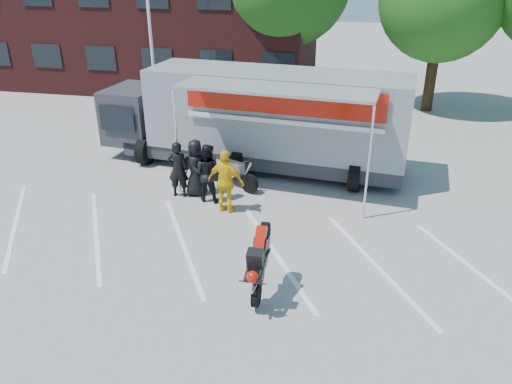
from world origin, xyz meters
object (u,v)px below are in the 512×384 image
at_px(stunt_bike_rider, 262,290).
at_px(spectator_leather_c, 207,173).
at_px(spectator_leather_a, 196,168).
at_px(spectator_leather_b, 178,169).
at_px(flagpole, 154,1).
at_px(parked_motorcycle, 232,186).
at_px(spectator_hivis, 226,182).
at_px(transporter_truck, 262,166).

bearing_deg(stunt_bike_rider, spectator_leather_c, 121.25).
xyz_separation_m(spectator_leather_a, spectator_leather_b, (-0.49, -0.21, -0.01)).
height_order(spectator_leather_a, spectator_leather_c, spectator_leather_c).
distance_m(flagpole, spectator_leather_b, 8.18).
bearing_deg(parked_motorcycle, spectator_leather_a, 158.33).
distance_m(flagpole, stunt_bike_rider, 13.32).
bearing_deg(spectator_leather_a, spectator_leather_b, 1.76).
distance_m(parked_motorcycle, spectator_leather_b, 1.91).
height_order(parked_motorcycle, spectator_leather_b, spectator_leather_b).
distance_m(parked_motorcycle, spectator_hivis, 1.94).
distance_m(parked_motorcycle, spectator_leather_c, 1.47).
relative_size(transporter_truck, stunt_bike_rider, 5.84).
relative_size(parked_motorcycle, spectator_hivis, 1.13).
height_order(flagpole, parked_motorcycle, flagpole).
bearing_deg(parked_motorcycle, spectator_hivis, -143.09).
bearing_deg(flagpole, stunt_bike_rider, -58.65).
height_order(transporter_truck, parked_motorcycle, transporter_truck).
bearing_deg(spectator_leather_b, parked_motorcycle, -148.86).
bearing_deg(flagpole, spectator_leather_b, -64.64).
bearing_deg(stunt_bike_rider, transporter_truck, 101.51).
height_order(parked_motorcycle, spectator_leather_a, spectator_leather_a).
distance_m(stunt_bike_rider, spectator_leather_c, 4.84).
bearing_deg(transporter_truck, stunt_bike_rider, -72.70).
bearing_deg(flagpole, parked_motorcycle, -50.62).
relative_size(flagpole, spectator_leather_c, 4.56).
xyz_separation_m(flagpole, stunt_bike_rider, (6.41, -10.53, -5.05)).
distance_m(transporter_truck, spectator_leather_c, 3.21).
xyz_separation_m(spectator_leather_c, spectator_hivis, (0.73, -0.60, 0.04)).
relative_size(transporter_truck, parked_motorcycle, 4.98).
bearing_deg(transporter_truck, spectator_leather_b, -119.53).
relative_size(flagpole, spectator_leather_a, 4.59).
relative_size(spectator_leather_a, spectator_hivis, 0.94).
xyz_separation_m(transporter_truck, spectator_leather_a, (-1.50, -2.60, 0.87)).
height_order(flagpole, transporter_truck, flagpole).
bearing_deg(stunt_bike_rider, flagpole, 121.43).
bearing_deg(spectator_leather_a, spectator_leather_c, 124.35).
height_order(flagpole, stunt_bike_rider, flagpole).
distance_m(flagpole, parked_motorcycle, 8.59).
distance_m(spectator_leather_b, spectator_leather_c, 0.94).
xyz_separation_m(stunt_bike_rider, spectator_hivis, (-1.73, 3.48, 0.92)).
bearing_deg(parked_motorcycle, spectator_leather_c, -175.28).
height_order(stunt_bike_rider, spectator_hivis, spectator_hivis).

